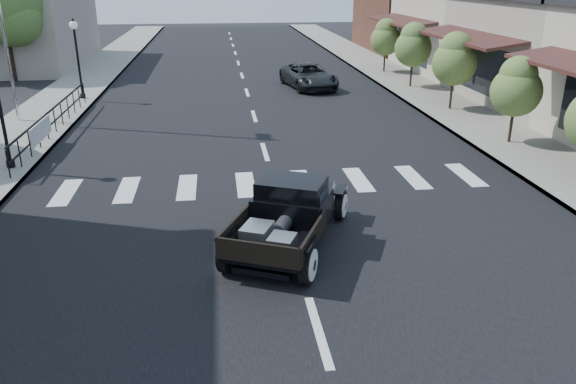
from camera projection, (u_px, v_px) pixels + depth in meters
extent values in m
plane|color=black|center=(294.00, 249.00, 11.94)|extent=(120.00, 120.00, 0.00)
cube|color=black|center=(250.00, 101.00, 25.81)|extent=(14.00, 80.00, 0.02)
cube|color=gray|center=(58.00, 105.00, 24.78)|extent=(3.00, 80.00, 0.15)
cube|color=gray|center=(427.00, 95.00, 26.78)|extent=(3.00, 80.00, 0.15)
cube|color=#B8AD9B|center=(494.00, 32.00, 33.23)|extent=(10.00, 9.00, 4.50)
cube|color=brown|center=(441.00, 2.00, 42.08)|extent=(11.00, 10.00, 7.00)
imported|color=black|center=(309.00, 76.00, 28.59)|extent=(2.76, 4.68, 1.22)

